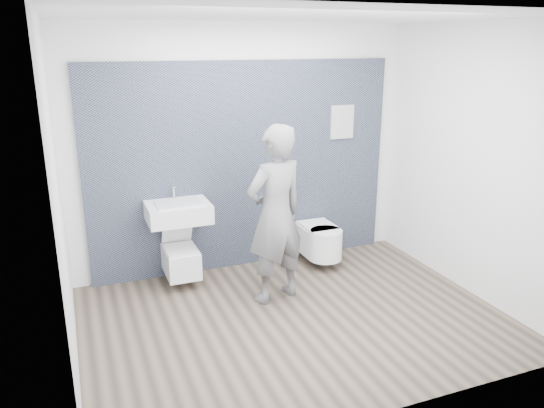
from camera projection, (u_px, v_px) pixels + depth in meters
name	position (u px, v px, depth m)	size (l,w,h in m)	color
ground	(294.00, 318.00, 5.18)	(4.00, 4.00, 0.00)	brown
room_shell	(297.00, 143.00, 4.67)	(4.00, 4.00, 4.00)	silver
tile_wall	(246.00, 263.00, 6.49)	(3.60, 0.06, 2.40)	black
washbasin	(178.00, 212.00, 5.69)	(0.67, 0.50, 0.50)	white
toilet_square	(181.00, 259.00, 5.86)	(0.35, 0.51, 0.65)	white
toilet_rounded	(320.00, 241.00, 6.36)	(0.40, 0.67, 0.36)	white
info_placard	(337.00, 250.00, 6.88)	(0.30, 0.03, 0.40)	white
visitor	(275.00, 215.00, 5.33)	(0.67, 0.44, 1.84)	slate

